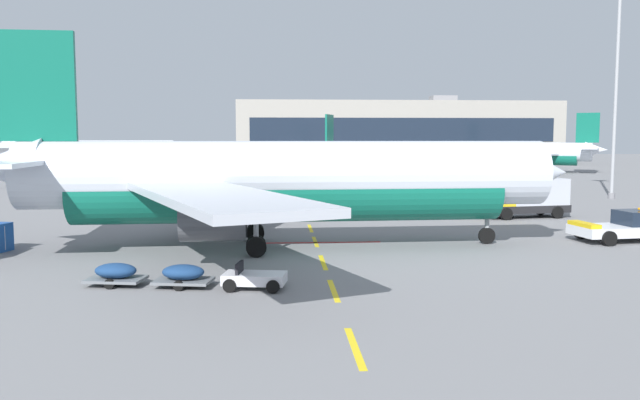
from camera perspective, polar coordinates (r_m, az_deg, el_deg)
name	(u,v)px	position (r m, az deg, el deg)	size (l,w,h in m)	color
ground	(544,208)	(62.04, 19.27, -0.70)	(400.00, 400.00, 0.00)	slate
apron_paint_markings	(305,213)	(54.90, -1.38, -1.15)	(8.00, 95.50, 0.01)	yellow
airliner_foreground	(280,180)	(37.14, -3.60, 1.78)	(34.77, 34.60, 12.20)	silver
pushback_tug	(626,227)	(44.00, 25.54, -2.16)	(6.29, 3.74, 2.08)	silver
airliner_mid_left	(89,152)	(123.61, -19.85, 3.99)	(32.91, 31.59, 11.85)	white
airliner_far_center	(518,153)	(128.59, 17.21, 4.00)	(29.59, 27.85, 11.02)	silver
airliner_far_right	(307,160)	(90.80, -1.17, 3.54)	(26.84, 28.01, 10.10)	silver
fuel_service_truck	(527,197)	(54.24, 17.90, 0.25)	(7.30, 3.54, 3.14)	black
baggage_train	(184,275)	(28.18, -11.99, -6.55)	(8.72, 2.95, 1.14)	silver
apron_light_mast_far	(617,59)	(74.90, 24.91, 11.32)	(1.80, 1.80, 23.33)	slate
terminal_satellite	(396,133)	(161.08, 6.78, 5.91)	(77.79, 19.82, 16.88)	#9E998E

